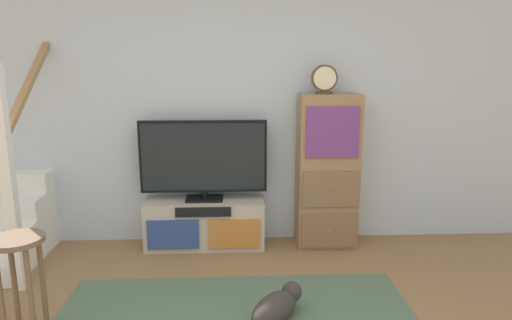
{
  "coord_description": "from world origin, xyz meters",
  "views": [
    {
      "loc": [
        0.01,
        -2.08,
        1.83
      ],
      "look_at": [
        0.18,
        1.67,
        0.99
      ],
      "focal_mm": 32.01,
      "sensor_mm": 36.0,
      "label": 1
    }
  ],
  "objects_px": {
    "television": "(203,158)",
    "desk_clock": "(324,79)",
    "media_console": "(205,224)",
    "dog": "(277,307)",
    "side_cabinet": "(327,172)",
    "bar_stool_near": "(19,264)"
  },
  "relations": [
    {
      "from": "television",
      "to": "desk_clock",
      "type": "relative_size",
      "value": 4.5
    },
    {
      "from": "media_console",
      "to": "television",
      "type": "relative_size",
      "value": 0.95
    },
    {
      "from": "dog",
      "to": "television",
      "type": "bearing_deg",
      "value": 112.98
    },
    {
      "from": "media_console",
      "to": "dog",
      "type": "height_order",
      "value": "media_console"
    },
    {
      "from": "television",
      "to": "desk_clock",
      "type": "bearing_deg",
      "value": -1.43
    },
    {
      "from": "desk_clock",
      "to": "television",
      "type": "bearing_deg",
      "value": 178.57
    },
    {
      "from": "media_console",
      "to": "desk_clock",
      "type": "bearing_deg",
      "value": -0.24
    },
    {
      "from": "side_cabinet",
      "to": "television",
      "type": "bearing_deg",
      "value": 179.35
    },
    {
      "from": "bar_stool_near",
      "to": "television",
      "type": "bearing_deg",
      "value": 53.87
    },
    {
      "from": "dog",
      "to": "side_cabinet",
      "type": "bearing_deg",
      "value": 65.91
    },
    {
      "from": "television",
      "to": "side_cabinet",
      "type": "height_order",
      "value": "side_cabinet"
    },
    {
      "from": "desk_clock",
      "to": "bar_stool_near",
      "type": "distance_m",
      "value": 2.9
    },
    {
      "from": "desk_clock",
      "to": "bar_stool_near",
      "type": "xyz_separation_m",
      "value": [
        -2.24,
        -1.47,
        -1.11
      ]
    },
    {
      "from": "television",
      "to": "dog",
      "type": "bearing_deg",
      "value": -67.02
    },
    {
      "from": "media_console",
      "to": "bar_stool_near",
      "type": "distance_m",
      "value": 1.86
    },
    {
      "from": "bar_stool_near",
      "to": "dog",
      "type": "xyz_separation_m",
      "value": [
        1.69,
        0.11,
        -0.41
      ]
    },
    {
      "from": "side_cabinet",
      "to": "desk_clock",
      "type": "xyz_separation_m",
      "value": [
        -0.06,
        -0.02,
        0.89
      ]
    },
    {
      "from": "desk_clock",
      "to": "dog",
      "type": "distance_m",
      "value": 2.12
    },
    {
      "from": "television",
      "to": "desk_clock",
      "type": "height_order",
      "value": "desk_clock"
    },
    {
      "from": "television",
      "to": "bar_stool_near",
      "type": "distance_m",
      "value": 1.9
    },
    {
      "from": "media_console",
      "to": "desk_clock",
      "type": "height_order",
      "value": "desk_clock"
    },
    {
      "from": "desk_clock",
      "to": "bar_stool_near",
      "type": "bearing_deg",
      "value": -146.66
    }
  ]
}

